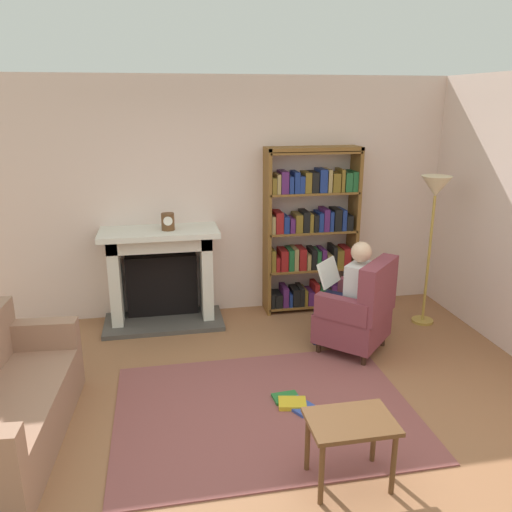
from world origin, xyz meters
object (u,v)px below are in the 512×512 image
(mantel_clock, at_px, (168,222))
(bookshelf, at_px, (311,233))
(armchair_reading, at_px, (359,312))
(seated_reader, at_px, (349,291))
(fireplace, at_px, (161,273))
(floor_lamp, at_px, (435,200))
(side_table, at_px, (351,430))

(mantel_clock, xyz_separation_m, bookshelf, (1.65, 0.14, -0.23))
(armchair_reading, distance_m, seated_reader, 0.23)
(armchair_reading, xyz_separation_m, seated_reader, (-0.08, 0.08, 0.20))
(mantel_clock, bearing_deg, armchair_reading, -29.81)
(fireplace, distance_m, mantel_clock, 0.62)
(fireplace, height_order, floor_lamp, floor_lamp)
(mantel_clock, xyz_separation_m, armchair_reading, (1.81, -1.04, -0.76))
(floor_lamp, bearing_deg, armchair_reading, -152.13)
(bookshelf, distance_m, floor_lamp, 1.41)
(floor_lamp, bearing_deg, seated_reader, -157.60)
(fireplace, xyz_separation_m, bookshelf, (1.75, 0.04, 0.37))
(armchair_reading, bearing_deg, floor_lamp, 161.88)
(fireplace, relative_size, bookshelf, 0.68)
(mantel_clock, relative_size, bookshelf, 0.09)
(fireplace, relative_size, floor_lamp, 0.79)
(fireplace, relative_size, seated_reader, 1.16)
(bookshelf, bearing_deg, floor_lamp, -29.03)
(mantel_clock, height_order, bookshelf, bookshelf)
(mantel_clock, relative_size, side_table, 0.33)
(bookshelf, xyz_separation_m, armchair_reading, (0.16, -1.17, -0.52))
(fireplace, relative_size, armchair_reading, 1.36)
(bookshelf, height_order, armchair_reading, bookshelf)
(side_table, bearing_deg, floor_lamp, 52.51)
(fireplace, bearing_deg, seated_reader, -30.02)
(fireplace, distance_m, armchair_reading, 2.23)
(fireplace, distance_m, bookshelf, 1.78)
(mantel_clock, xyz_separation_m, floor_lamp, (2.81, -0.51, 0.23))
(seated_reader, distance_m, side_table, 1.97)
(side_table, distance_m, floor_lamp, 3.05)
(bookshelf, xyz_separation_m, seated_reader, (0.08, -1.09, -0.33))
(fireplace, xyz_separation_m, floor_lamp, (2.91, -0.61, 0.83))
(armchair_reading, bearing_deg, side_table, 20.75)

